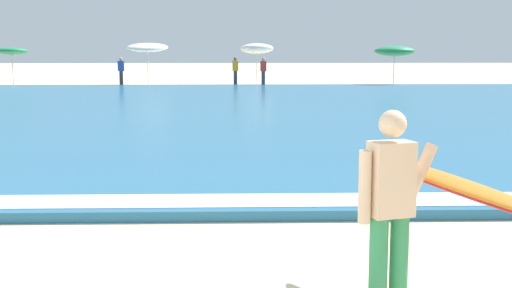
{
  "coord_description": "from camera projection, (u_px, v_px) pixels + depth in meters",
  "views": [
    {
      "loc": [
        0.61,
        -4.23,
        2.23
      ],
      "look_at": [
        0.83,
        3.53,
        1.1
      ],
      "focal_mm": 47.84,
      "sensor_mm": 36.0,
      "label": 1
    }
  ],
  "objects": [
    {
      "name": "beach_umbrella_0",
      "position": [
        12.0,
        51.0,
        37.18
      ],
      "size": [
        1.72,
        1.74,
        2.14
      ],
      "color": "beige",
      "rests_on": "ground"
    },
    {
      "name": "beach_umbrella_2",
      "position": [
        257.0,
        49.0,
        37.81
      ],
      "size": [
        1.85,
        1.89,
        2.37
      ],
      "color": "beige",
      "rests_on": "ground"
    },
    {
      "name": "beach_umbrella_3",
      "position": [
        394.0,
        51.0,
        37.07
      ],
      "size": [
        2.16,
        2.17,
        2.19
      ],
      "color": "beige",
      "rests_on": "ground"
    },
    {
      "name": "beachgoer_near_row_left",
      "position": [
        121.0,
        71.0,
        36.49
      ],
      "size": [
        0.32,
        0.2,
        1.58
      ],
      "color": "#383842",
      "rests_on": "ground"
    },
    {
      "name": "beachgoer_near_row_right",
      "position": [
        235.0,
        71.0,
        36.7
      ],
      "size": [
        0.32,
        0.2,
        1.58
      ],
      "color": "#383842",
      "rests_on": "ground"
    },
    {
      "name": "surfer_with_board",
      "position": [
        420.0,
        194.0,
        5.5
      ],
      "size": [
        1.33,
        2.83,
        1.73
      ],
      "color": "#338E56",
      "rests_on": "ground"
    },
    {
      "name": "surf_foam",
      "position": [
        192.0,
        201.0,
        9.21
      ],
      "size": [
        120.0,
        0.8,
        0.01
      ],
      "primitive_type": "cube",
      "color": "white",
      "rests_on": "sea"
    },
    {
      "name": "beachgoer_near_row_mid",
      "position": [
        263.0,
        71.0,
        36.14
      ],
      "size": [
        0.32,
        0.2,
        1.58
      ],
      "color": "#383842",
      "rests_on": "ground"
    },
    {
      "name": "beach_umbrella_1",
      "position": [
        147.0,
        48.0,
        37.54
      ],
      "size": [
        2.28,
        2.31,
        2.41
      ],
      "color": "beige",
      "rests_on": "ground"
    },
    {
      "name": "sea",
      "position": [
        218.0,
        111.0,
        22.47
      ],
      "size": [
        120.0,
        28.0,
        0.14
      ],
      "primitive_type": "cube",
      "color": "teal",
      "rests_on": "ground"
    }
  ]
}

